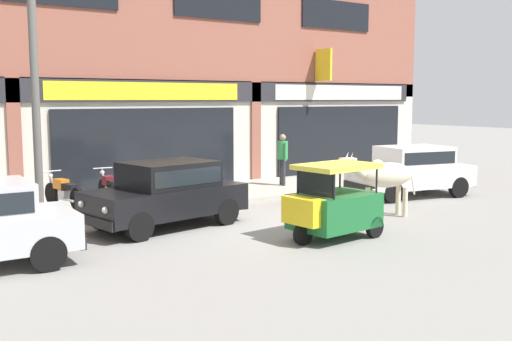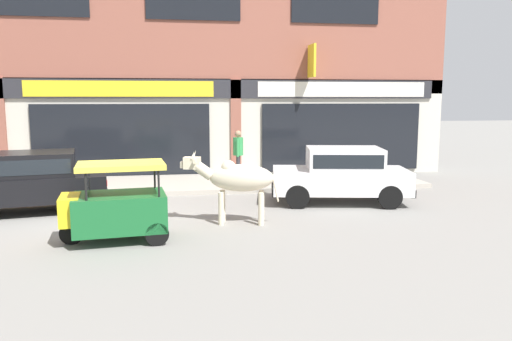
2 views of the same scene
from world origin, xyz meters
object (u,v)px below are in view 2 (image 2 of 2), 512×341
object	(u,v)px
car_1	(341,172)
pedestrian	(238,150)
motorcycle_0	(10,174)
motorcycle_1	(51,174)
cow	(237,179)
auto_rickshaw	(116,207)
car_0	(31,179)

from	to	relation	value
car_1	pedestrian	world-z (taller)	pedestrian
motorcycle_0	pedestrian	distance (m)	6.82
motorcycle_0	pedestrian	bearing A→B (deg)	0.33
motorcycle_1	pedestrian	world-z (taller)	pedestrian
cow	pedestrian	xyz separation A→B (m)	(0.64, 4.90, 0.12)
auto_rickshaw	pedestrian	size ratio (longest dim) A/B	1.28
motorcycle_0	motorcycle_1	world-z (taller)	same
cow	motorcycle_0	world-z (taller)	cow
cow	motorcycle_1	size ratio (longest dim) A/B	1.17
cow	car_1	xyz separation A→B (m)	(2.97, 1.75, -0.19)
car_0	auto_rickshaw	bearing A→B (deg)	-51.35
car_1	pedestrian	distance (m)	3.93
cow	car_0	distance (m)	5.13
pedestrian	car_1	bearing A→B (deg)	-53.34
car_1	auto_rickshaw	bearing A→B (deg)	-153.35
car_0	auto_rickshaw	xyz separation A→B (m)	(2.30, -2.87, -0.15)
cow	car_1	world-z (taller)	cow
car_0	motorcycle_0	bearing A→B (deg)	115.29
auto_rickshaw	pedestrian	world-z (taller)	pedestrian
cow	motorcycle_0	bearing A→B (deg)	141.73
car_0	motorcycle_1	world-z (taller)	car_0
motorcycle_0	pedestrian	xyz separation A→B (m)	(6.79, 0.04, 0.60)
motorcycle_1	pedestrian	distance (m)	5.66
cow	pedestrian	distance (m)	4.94
motorcycle_0	cow	bearing A→B (deg)	-38.27
car_1	motorcycle_0	xyz separation A→B (m)	(-9.13, 3.10, -0.29)
motorcycle_0	car_1	bearing A→B (deg)	-18.76
car_1	motorcycle_0	world-z (taller)	car_1
cow	motorcycle_0	size ratio (longest dim) A/B	1.19
cow	auto_rickshaw	size ratio (longest dim) A/B	1.03
car_0	pedestrian	world-z (taller)	pedestrian
auto_rickshaw	motorcycle_0	world-z (taller)	auto_rickshaw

